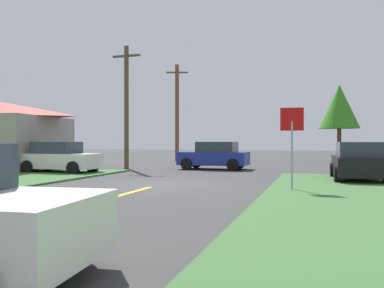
{
  "coord_description": "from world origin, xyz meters",
  "views": [
    {
      "loc": [
        5.69,
        -14.55,
        1.65
      ],
      "look_at": [
        -0.12,
        4.55,
        1.52
      ],
      "focal_mm": 38.36,
      "sensor_mm": 36.0,
      "label": 1
    }
  ],
  "objects_px": {
    "car_on_crossroad": "(358,162)",
    "utility_pole_mid": "(126,105)",
    "car_approaching_junction": "(215,156)",
    "utility_pole_far": "(177,112)",
    "parked_car_near_building": "(59,158)",
    "stop_sign": "(292,133)",
    "oak_tree_left": "(339,107)"
  },
  "relations": [
    {
      "from": "car_on_crossroad",
      "to": "utility_pole_mid",
      "type": "bearing_deg",
      "value": 69.59
    },
    {
      "from": "car_approaching_junction",
      "to": "utility_pole_far",
      "type": "xyz_separation_m",
      "value": [
        -5.19,
        8.29,
        3.25
      ]
    },
    {
      "from": "car_on_crossroad",
      "to": "parked_car_near_building",
      "type": "distance_m",
      "value": 14.29
    },
    {
      "from": "utility_pole_mid",
      "to": "stop_sign",
      "type": "bearing_deg",
      "value": -40.16
    },
    {
      "from": "utility_pole_mid",
      "to": "utility_pole_far",
      "type": "relative_size",
      "value": 0.93
    },
    {
      "from": "car_on_crossroad",
      "to": "utility_pole_far",
      "type": "xyz_separation_m",
      "value": [
        -12.56,
        13.67,
        3.26
      ]
    },
    {
      "from": "car_approaching_junction",
      "to": "utility_pole_mid",
      "type": "relative_size",
      "value": 0.55
    },
    {
      "from": "car_approaching_junction",
      "to": "utility_pole_far",
      "type": "bearing_deg",
      "value": -56.71
    },
    {
      "from": "parked_car_near_building",
      "to": "stop_sign",
      "type": "bearing_deg",
      "value": -18.37
    },
    {
      "from": "car_approaching_junction",
      "to": "utility_pole_mid",
      "type": "distance_m",
      "value": 6.07
    },
    {
      "from": "car_approaching_junction",
      "to": "oak_tree_left",
      "type": "relative_size",
      "value": 0.64
    },
    {
      "from": "car_approaching_junction",
      "to": "stop_sign",
      "type": "bearing_deg",
      "value": 118.48
    },
    {
      "from": "oak_tree_left",
      "to": "utility_pole_mid",
      "type": "bearing_deg",
      "value": -133.13
    },
    {
      "from": "car_approaching_junction",
      "to": "utility_pole_mid",
      "type": "xyz_separation_m",
      "value": [
        -5.15,
        -1.12,
        3.01
      ]
    },
    {
      "from": "parked_car_near_building",
      "to": "oak_tree_left",
      "type": "distance_m",
      "value": 23.16
    },
    {
      "from": "stop_sign",
      "to": "utility_pole_mid",
      "type": "bearing_deg",
      "value": -45.56
    },
    {
      "from": "utility_pole_far",
      "to": "utility_pole_mid",
      "type": "bearing_deg",
      "value": -89.78
    },
    {
      "from": "car_approaching_junction",
      "to": "utility_pole_mid",
      "type": "bearing_deg",
      "value": 13.47
    },
    {
      "from": "stop_sign",
      "to": "utility_pole_far",
      "type": "relative_size",
      "value": 0.35
    },
    {
      "from": "parked_car_near_building",
      "to": "car_on_crossroad",
      "type": "bearing_deg",
      "value": 1.48
    },
    {
      "from": "car_on_crossroad",
      "to": "oak_tree_left",
      "type": "relative_size",
      "value": 0.61
    },
    {
      "from": "parked_car_near_building",
      "to": "utility_pole_mid",
      "type": "relative_size",
      "value": 0.55
    },
    {
      "from": "utility_pole_far",
      "to": "stop_sign",
      "type": "bearing_deg",
      "value": -60.48
    },
    {
      "from": "car_on_crossroad",
      "to": "parked_car_near_building",
      "type": "relative_size",
      "value": 0.96
    },
    {
      "from": "stop_sign",
      "to": "car_approaching_junction",
      "type": "bearing_deg",
      "value": -68.16
    },
    {
      "from": "car_approaching_junction",
      "to": "utility_pole_far",
      "type": "distance_m",
      "value": 10.31
    },
    {
      "from": "utility_pole_far",
      "to": "car_on_crossroad",
      "type": "bearing_deg",
      "value": -47.42
    },
    {
      "from": "parked_car_near_building",
      "to": "utility_pole_mid",
      "type": "xyz_separation_m",
      "value": [
        1.77,
        4.15,
        3.01
      ]
    },
    {
      "from": "stop_sign",
      "to": "utility_pole_far",
      "type": "bearing_deg",
      "value": -65.88
    },
    {
      "from": "car_approaching_junction",
      "to": "car_on_crossroad",
      "type": "distance_m",
      "value": 9.12
    },
    {
      "from": "parked_car_near_building",
      "to": "utility_pole_far",
      "type": "distance_m",
      "value": 14.05
    },
    {
      "from": "car_on_crossroad",
      "to": "oak_tree_left",
      "type": "bearing_deg",
      "value": -2.17
    }
  ]
}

